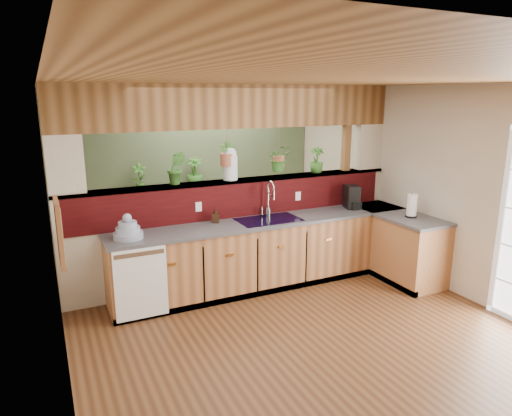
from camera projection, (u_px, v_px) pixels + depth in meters
name	position (u px, v px, depth m)	size (l,w,h in m)	color
ground	(288.00, 319.00, 5.15)	(4.60, 7.00, 0.01)	#4D2D17
ceiling	(292.00, 81.00, 4.53)	(4.60, 7.00, 0.01)	brown
wall_back	(190.00, 164.00, 7.91)	(4.60, 0.02, 2.60)	beige
wall_left	(54.00, 236.00, 3.88)	(0.02, 7.00, 2.60)	beige
wall_right	(447.00, 189.00, 5.80)	(0.02, 7.00, 2.60)	beige
pass_through_partition	(241.00, 194.00, 6.06)	(4.60, 0.21, 2.60)	beige
pass_through_ledge	(239.00, 181.00, 6.01)	(4.60, 0.21, 0.04)	brown
header_beam	(238.00, 106.00, 5.78)	(4.60, 0.15, 0.55)	brown
sage_backwall	(190.00, 164.00, 7.89)	(4.55, 0.02, 2.55)	#506243
countertop	(311.00, 249.00, 6.16)	(4.14, 1.52, 0.90)	#925A32
dishwasher	(141.00, 283.00, 5.01)	(0.58, 0.03, 0.82)	white
navy_sink	(269.00, 225.00, 5.91)	(0.82, 0.50, 0.18)	black
framed_print	(60.00, 232.00, 3.13)	(0.04, 0.35, 0.45)	#925A32
faucet	(269.00, 197.00, 6.00)	(0.21, 0.21, 0.48)	#B7B7B2
dish_stack	(128.00, 231.00, 5.10)	(0.33, 0.33, 0.29)	#8C9AB5
soap_dispenser	(216.00, 216.00, 5.74)	(0.08, 0.08, 0.18)	#342213
coffee_maker	(352.00, 198.00, 6.46)	(0.17, 0.29, 0.32)	black
paper_towel	(412.00, 206.00, 5.99)	(0.15, 0.15, 0.33)	black
glass_jar	(230.00, 164.00, 5.90)	(0.19, 0.19, 0.42)	silver
ledge_plant_left	(176.00, 168.00, 5.60)	(0.23, 0.18, 0.41)	#2D5F21
ledge_plant_right	(317.00, 160.00, 6.46)	(0.20, 0.20, 0.37)	#2D5F21
hanging_plant_a	(227.00, 147.00, 5.83)	(0.24, 0.19, 0.52)	brown
hanging_plant_b	(279.00, 147.00, 6.15)	(0.33, 0.29, 0.53)	brown
shelving_console	(180.00, 214.00, 7.76)	(1.36, 0.36, 0.90)	black
shelf_plant_a	(139.00, 177.00, 7.33)	(0.24, 0.16, 0.46)	#2D5F21
shelf_plant_b	(194.00, 172.00, 7.71)	(0.28, 0.28, 0.50)	#2D5F21
floor_plant	(290.00, 226.00, 7.41)	(0.71, 0.62, 0.79)	#2D5F21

